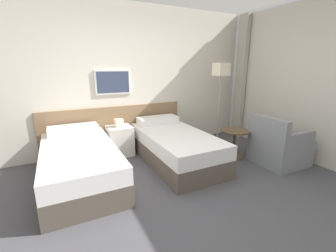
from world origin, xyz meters
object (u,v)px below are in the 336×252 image
(side_table, at_px, (235,138))
(armchair, at_px, (278,147))
(floor_lamp, at_px, (221,76))
(bed_near_window, at_px, (175,146))
(nightstand, at_px, (120,140))
(bed_near_door, at_px, (80,163))

(side_table, bearing_deg, armchair, -45.66)
(armchair, bearing_deg, floor_lamp, 14.27)
(bed_near_window, distance_m, floor_lamp, 1.73)
(nightstand, bearing_deg, armchair, -34.31)
(bed_near_door, height_order, floor_lamp, floor_lamp)
(nightstand, xyz_separation_m, armchair, (2.27, -1.55, 0.00))
(nightstand, distance_m, armchair, 2.75)
(bed_near_window, xyz_separation_m, nightstand, (-0.76, 0.70, 0.01))
(bed_near_door, height_order, armchair, armchair)
(nightstand, bearing_deg, bed_near_window, -42.51)
(floor_lamp, height_order, armchair, floor_lamp)
(floor_lamp, bearing_deg, bed_near_door, -171.77)
(bed_near_window, height_order, side_table, bed_near_window)
(bed_near_door, distance_m, nightstand, 1.04)
(bed_near_door, bearing_deg, bed_near_window, 0.00)
(bed_near_door, relative_size, floor_lamp, 1.16)
(bed_near_window, bearing_deg, armchair, -29.43)
(nightstand, bearing_deg, side_table, -30.42)
(nightstand, relative_size, floor_lamp, 0.41)
(side_table, bearing_deg, nightstand, 149.58)
(bed_near_door, xyz_separation_m, armchair, (3.04, -0.85, 0.02))
(bed_near_door, distance_m, floor_lamp, 3.02)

